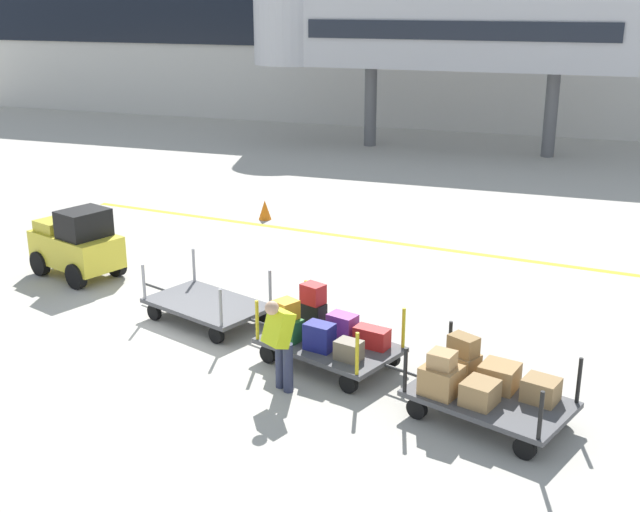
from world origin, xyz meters
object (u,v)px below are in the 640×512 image
Objects in this scene: baggage_tug at (77,244)px; baggage_cart_middle at (325,334)px; baggage_cart_tail at (482,385)px; baggage_cart_lead at (207,304)px; baggage_handler at (280,341)px; safety_cone_near at (265,210)px.

baggage_tug is 0.76× the size of baggage_cart_middle.
baggage_cart_middle reaches higher than baggage_cart_tail.
baggage_cart_lead is 1.00× the size of baggage_cart_middle.
safety_cone_near is (-4.30, 9.30, -0.59)m from baggage_handler.
baggage_handler is at bearing -106.05° from baggage_cart_middle.
baggage_cart_lead is (3.92, -1.39, -0.41)m from baggage_tug.
baggage_handler is 10.26m from safety_cone_near.
baggage_handler reaches higher than baggage_cart_middle.
baggage_tug is at bearing -109.44° from safety_cone_near.
baggage_cart_lead is at bearing 160.54° from baggage_cart_middle.
baggage_cart_middle is (6.67, -2.36, -0.22)m from baggage_tug.
baggage_cart_tail is 3.15m from baggage_handler.
baggage_cart_tail is at bearing -19.25° from baggage_cart_lead.
baggage_tug is 7.08m from baggage_cart_middle.
baggage_tug is at bearing 150.77° from baggage_handler.
baggage_cart_middle is 1.27m from baggage_handler.
baggage_cart_middle is 1.96× the size of baggage_handler.
baggage_tug is 0.76× the size of baggage_cart_tail.
safety_cone_near is at bearing 70.56° from baggage_tug.
baggage_cart_lead is 3.28m from baggage_handler.
baggage_cart_middle is (2.75, -0.97, 0.19)m from baggage_cart_lead.
baggage_cart_lead is 5.87m from baggage_cart_tail.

